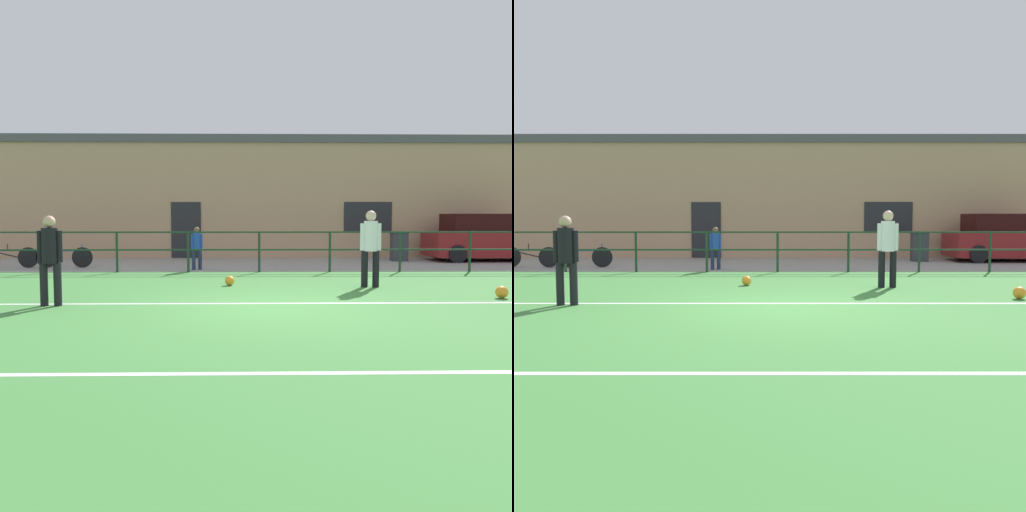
# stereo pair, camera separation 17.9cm
# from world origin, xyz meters

# --- Properties ---
(ground) EXTENTS (60.00, 44.00, 0.04)m
(ground) POSITION_xyz_m (0.00, 0.00, -0.02)
(ground) COLOR #42843D
(field_line_touchline) EXTENTS (36.00, 0.11, 0.00)m
(field_line_touchline) POSITION_xyz_m (0.00, 0.49, 0.00)
(field_line_touchline) COLOR white
(field_line_touchline) RESTS_ON ground
(field_line_hash) EXTENTS (36.00, 0.11, 0.00)m
(field_line_hash) POSITION_xyz_m (0.00, -3.86, 0.00)
(field_line_hash) COLOR white
(field_line_hash) RESTS_ON ground
(pavement_strip) EXTENTS (48.00, 5.00, 0.02)m
(pavement_strip) POSITION_xyz_m (0.00, 8.50, 0.01)
(pavement_strip) COLOR gray
(pavement_strip) RESTS_ON ground
(perimeter_fence) EXTENTS (36.07, 0.07, 1.15)m
(perimeter_fence) POSITION_xyz_m (0.00, 6.00, 0.75)
(perimeter_fence) COLOR #193823
(perimeter_fence) RESTS_ON ground
(clubhouse_facade) EXTENTS (28.00, 2.56, 4.60)m
(clubhouse_facade) POSITION_xyz_m (0.00, 12.20, 2.31)
(clubhouse_facade) COLOR tan
(clubhouse_facade) RESTS_ON ground
(player_goalkeeper) EXTENTS (0.43, 0.28, 1.58)m
(player_goalkeeper) POSITION_xyz_m (-3.81, 0.31, 0.90)
(player_goalkeeper) COLOR black
(player_goalkeeper) RESTS_ON ground
(player_striker) EXTENTS (0.47, 0.30, 1.70)m
(player_striker) POSITION_xyz_m (2.38, 2.69, 0.96)
(player_striker) COLOR black
(player_striker) RESTS_ON ground
(soccer_ball_match) EXTENTS (0.24, 0.24, 0.24)m
(soccer_ball_match) POSITION_xyz_m (4.54, 1.02, 0.12)
(soccer_ball_match) COLOR orange
(soccer_ball_match) RESTS_ON ground
(soccer_ball_spare) EXTENTS (0.22, 0.22, 0.22)m
(soccer_ball_spare) POSITION_xyz_m (-0.75, 3.04, 0.11)
(soccer_ball_spare) COLOR orange
(soccer_ball_spare) RESTS_ON ground
(spectator_child) EXTENTS (0.33, 0.22, 1.24)m
(spectator_child) POSITION_xyz_m (-1.81, 6.52, 0.73)
(spectator_child) COLOR #232D4C
(spectator_child) RESTS_ON pavement_strip
(parked_car_red) EXTENTS (4.15, 1.95, 1.64)m
(parked_car_red) POSITION_xyz_m (8.06, 9.54, 0.79)
(parked_car_red) COLOR maroon
(parked_car_red) RESTS_ON pavement_strip
(bicycle_parked_0) EXTENTS (2.36, 0.04, 0.73)m
(bicycle_parked_0) POSITION_xyz_m (-7.28, 7.20, 0.35)
(bicycle_parked_0) COLOR black
(bicycle_parked_0) RESTS_ON pavement_strip
(bicycle_parked_1) EXTENTS (2.24, 0.04, 0.72)m
(bicycle_parked_1) POSITION_xyz_m (-6.15, 7.20, 0.35)
(bicycle_parked_1) COLOR black
(bicycle_parked_1) RESTS_ON pavement_strip
(trash_bin_0) EXTENTS (0.56, 0.48, 1.03)m
(trash_bin_0) POSITION_xyz_m (4.96, 9.45, 0.54)
(trash_bin_0) COLOR #33383D
(trash_bin_0) RESTS_ON pavement_strip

